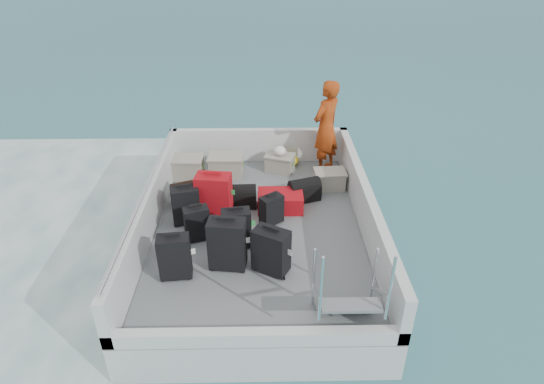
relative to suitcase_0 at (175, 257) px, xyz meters
The scene contains 23 objects.
ground 1.92m from the suitcase_0, 47.27° to the left, with size 160.00×160.00×0.00m, color #1D5166.
ferry_hull 1.79m from the suitcase_0, 47.27° to the left, with size 3.60×5.00×0.60m, color silver.
deck 1.70m from the suitcase_0, 47.27° to the left, with size 3.30×4.70×0.02m, color slate.
deck_fittings 1.73m from the suitcase_0, 31.45° to the left, with size 3.60×5.00×0.90m.
suitcase_0 is the anchor object (origin of this frame).
suitcase_1 0.91m from the suitcase_0, 77.79° to the left, with size 0.38×0.22×0.57m, color black.
suitcase_2 1.37m from the suitcase_0, 92.06° to the left, with size 0.45×0.27×0.65m, color black.
suitcase_3 0.74m from the suitcase_0, 16.09° to the left, with size 0.52×0.30×0.78m, color black.
suitcase_4 1.07m from the suitcase_0, 40.47° to the left, with size 0.43×0.25×0.64m, color black.
suitcase_5 1.59m from the suitcase_0, 75.36° to the left, with size 0.57×0.34×0.78m, color #B30D17.
suitcase_6 1.33m from the suitcase_0, ahead, with size 0.50×0.29×0.68m, color black.
suitcase_7 1.87m from the suitcase_0, 43.71° to the left, with size 0.37×0.21×0.52m, color black.
suitcase_8 2.33m from the suitcase_0, 49.23° to the left, with size 0.51×0.78×0.31m, color #B30D17.
duffel_0 2.00m from the suitcase_0, 93.21° to the left, with size 0.56×0.30×0.32m, color black, non-canonical shape.
duffel_1 2.05m from the suitcase_0, 65.26° to the left, with size 0.48×0.30×0.32m, color black, non-canonical shape.
duffel_2 2.84m from the suitcase_0, 46.42° to the left, with size 0.55×0.30×0.32m, color black, non-canonical shape.
crate_0 2.97m from the suitcase_0, 95.48° to the left, with size 0.63×0.44×0.38m, color #9A9686.
crate_1 3.06m from the suitcase_0, 80.89° to the left, with size 0.64×0.44×0.39m, color #9A9686.
crate_2 3.54m from the suitcase_0, 63.97° to the left, with size 0.53×0.36×0.32m, color #9A9686.
crate_3 3.49m from the suitcase_0, 45.09° to the left, with size 0.54×0.37×0.32m, color #9A9686.
yellow_bag 3.88m from the suitcase_0, 62.17° to the left, with size 0.28×0.26×0.22m, color yellow.
white_bag 3.54m from the suitcase_0, 63.97° to the left, with size 0.24×0.24×0.18m, color white.
passenger 4.05m from the suitcase_0, 52.66° to the left, with size 0.68×0.44×1.84m, color #E54E15.
Camera 1 is at (0.12, -6.16, 4.90)m, focal length 30.00 mm.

